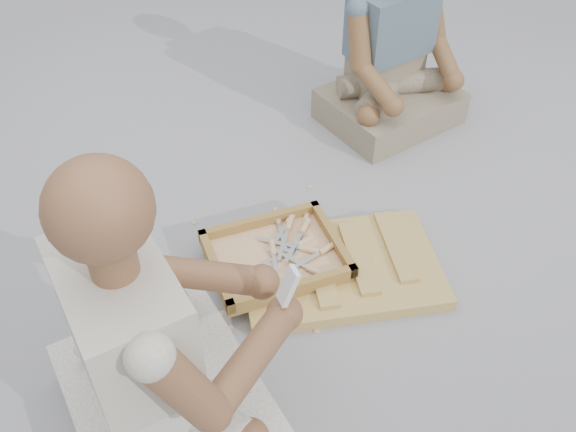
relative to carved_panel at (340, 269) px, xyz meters
name	(u,v)px	position (x,y,z in m)	size (l,w,h in m)	color
ground	(344,316)	(-0.07, -0.17, -0.02)	(60.00, 60.00, 0.00)	#96979B
carved_panel	(340,269)	(0.00, 0.00, 0.00)	(0.67, 0.45, 0.04)	olive
tool_tray	(276,257)	(-0.20, 0.10, 0.04)	(0.46, 0.37, 0.06)	brown
chisel_0	(273,253)	(-0.21, 0.11, 0.05)	(0.08, 0.22, 0.02)	silver
chisel_1	(323,251)	(-0.05, 0.05, 0.06)	(0.22, 0.08, 0.02)	silver
chisel_2	(289,221)	(-0.10, 0.23, 0.06)	(0.17, 0.16, 0.02)	silver
chisel_3	(299,245)	(-0.11, 0.12, 0.05)	(0.22, 0.07, 0.02)	silver
chisel_4	(288,227)	(-0.11, 0.20, 0.06)	(0.14, 0.19, 0.02)	silver
chisel_5	(303,248)	(-0.10, 0.09, 0.05)	(0.18, 0.15, 0.02)	silver
chisel_6	(310,269)	(-0.12, -0.01, 0.06)	(0.13, 0.20, 0.02)	silver
chisel_7	(303,230)	(-0.07, 0.17, 0.06)	(0.16, 0.17, 0.02)	silver
chisel_8	(278,220)	(-0.13, 0.26, 0.05)	(0.06, 0.22, 0.02)	silver
chisel_9	(305,223)	(-0.04, 0.21, 0.05)	(0.14, 0.19, 0.02)	silver
wood_chip_0	(322,258)	(-0.03, 0.09, -0.02)	(0.02, 0.01, 0.00)	tan
wood_chip_1	(311,272)	(-0.09, 0.04, -0.02)	(0.02, 0.01, 0.00)	tan
wood_chip_2	(230,327)	(-0.43, -0.08, -0.02)	(0.02, 0.01, 0.00)	tan
wood_chip_3	(207,361)	(-0.54, -0.17, -0.02)	(0.02, 0.01, 0.00)	tan
wood_chip_4	(330,232)	(0.05, 0.19, -0.02)	(0.02, 0.01, 0.00)	tan
wood_chip_5	(274,338)	(-0.31, -0.17, -0.02)	(0.02, 0.01, 0.00)	tan
wood_chip_6	(354,292)	(0.01, -0.10, -0.02)	(0.02, 0.01, 0.00)	tan
wood_chip_7	(221,313)	(-0.44, -0.01, -0.02)	(0.02, 0.01, 0.00)	tan
wood_chip_8	(317,331)	(-0.18, -0.20, -0.02)	(0.02, 0.01, 0.00)	tan
wood_chip_9	(208,334)	(-0.50, -0.08, -0.02)	(0.02, 0.01, 0.00)	tan
wood_chip_10	(310,187)	(0.09, 0.46, -0.02)	(0.02, 0.01, 0.00)	tan
wood_chip_11	(194,223)	(-0.40, 0.44, -0.02)	(0.02, 0.01, 0.00)	tan
craftsman	(155,356)	(-0.69, -0.33, 0.30)	(0.67, 0.66, 0.94)	white
companion	(393,62)	(0.60, 0.78, 0.26)	(0.63, 0.55, 0.86)	gray
mobile_phone	(288,286)	(-0.34, -0.34, 0.43)	(0.05, 0.05, 0.11)	silver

